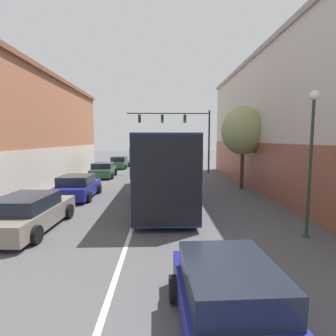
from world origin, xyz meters
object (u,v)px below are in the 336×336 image
Objects in this scene: hatchback_foreground at (232,307)px; parked_car_left_mid at (103,170)px; traffic_signal_gantry at (182,126)px; street_lamp at (311,155)px; bus at (164,163)px; parked_car_left_distant at (29,213)px; parked_car_left_near at (78,187)px; street_tree_near at (243,131)px; parked_car_left_far at (120,163)px.

parked_car_left_mid is at bearing 16.29° from hatchback_foreground.
hatchback_foreground is 22.85m from traffic_signal_gantry.
traffic_signal_gantry is 1.65× the size of street_lamp.
street_lamp is at bearing -142.84° from bus.
parked_car_left_distant reaches higher than parked_car_left_mid.
parked_car_left_distant is (-0.09, -5.50, 0.01)m from parked_car_left_near.
street_tree_near reaches higher than bus.
parked_car_left_far is 24.94m from street_lamp.
hatchback_foreground is 0.79× the size of street_lamp.
hatchback_foreground is 0.71× the size of street_tree_near.
bus is 11.22m from hatchback_foreground.
parked_car_left_near is 16.15m from parked_car_left_far.
street_tree_near is (3.55, -8.67, -0.72)m from traffic_signal_gantry.
bus is at bearing 127.69° from street_lamp.
parked_car_left_mid is 0.75× the size of street_tree_near.
bus is 1.45× the size of traffic_signal_gantry.
street_lamp reaches higher than parked_car_left_far.
parked_car_left_mid is at bearing -159.55° from traffic_signal_gantry.
bus is at bearing -153.55° from street_tree_near.
parked_car_left_far reaches higher than parked_car_left_near.
street_tree_near is (10.90, -5.93, 3.36)m from parked_car_left_mid.
parked_car_left_mid is at bearing 2.12° from parked_car_left_near.
parked_car_left_distant is (0.29, -14.02, 0.01)m from parked_car_left_mid.
street_tree_near reaches higher than parked_car_left_distant.
parked_car_left_near is at bearing 146.89° from street_lamp.
traffic_signal_gantry reaches higher than street_lamp.
street_tree_near is at bearing -140.51° from parked_car_left_far.
traffic_signal_gantry is (0.84, 22.46, 4.10)m from hatchback_foreground.
traffic_signal_gantry is at bearing 99.73° from street_lamp.
bus is at bearing -41.98° from parked_car_left_distant.
parked_car_left_near is 0.70× the size of street_tree_near.
street_lamp is (4.95, -6.41, 0.86)m from bus.
parked_car_left_near is at bearing 88.09° from bus.
parked_car_left_distant is at bearing 45.56° from hatchback_foreground.
traffic_signal_gantry is at bearing -72.61° from parked_car_left_mid.
street_lamp is (10.12, -22.68, 2.26)m from parked_car_left_far.
parked_car_left_distant is 0.82× the size of street_tree_near.
traffic_signal_gantry is (7.35, 2.74, 4.08)m from parked_car_left_mid.
street_lamp is (10.40, -15.05, 2.27)m from parked_car_left_mid.
hatchback_foreground is 28.05m from parked_car_left_far.
parked_car_left_near is at bearing -121.75° from traffic_signal_gantry.
bus is 3.02× the size of hatchback_foreground.
parked_car_left_far is 21.65m from parked_car_left_distant.
parked_car_left_mid is (-0.38, 8.52, -0.00)m from parked_car_left_near.
street_lamp reaches higher than hatchback_foreground.
street_tree_near reaches higher than parked_car_left_near.
parked_car_left_mid is 14.03m from parked_car_left_distant.
traffic_signal_gantry is at bearing -4.13° from hatchback_foreground.
bus is 2.70× the size of parked_car_left_far.
street_tree_near is at bearing -64.08° from bus.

